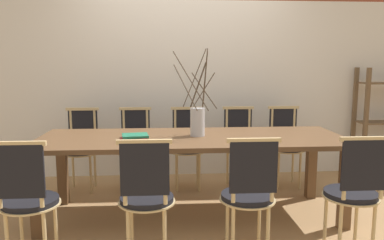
# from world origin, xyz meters

# --- Properties ---
(ground_plane) EXTENTS (16.00, 16.00, 0.00)m
(ground_plane) POSITION_xyz_m (0.00, 0.00, 0.00)
(ground_plane) COLOR #A87F51
(wall_rear) EXTENTS (12.00, 0.06, 3.20)m
(wall_rear) POSITION_xyz_m (0.00, 1.33, 1.60)
(wall_rear) COLOR silver
(wall_rear) RESTS_ON ground_plane
(dining_table) EXTENTS (2.72, 0.95, 0.73)m
(dining_table) POSITION_xyz_m (0.00, 0.00, 0.65)
(dining_table) COLOR brown
(dining_table) RESTS_ON ground_plane
(chair_near_leftend) EXTENTS (0.40, 0.40, 0.90)m
(chair_near_leftend) POSITION_xyz_m (-1.16, -0.81, 0.49)
(chair_near_leftend) COLOR black
(chair_near_leftend) RESTS_ON ground_plane
(chair_near_left) EXTENTS (0.40, 0.40, 0.90)m
(chair_near_left) POSITION_xyz_m (-0.37, -0.81, 0.49)
(chair_near_left) COLOR black
(chair_near_left) RESTS_ON ground_plane
(chair_near_center) EXTENTS (0.40, 0.40, 0.90)m
(chair_near_center) POSITION_xyz_m (0.34, -0.81, 0.49)
(chair_near_center) COLOR black
(chair_near_center) RESTS_ON ground_plane
(chair_near_right) EXTENTS (0.40, 0.40, 0.90)m
(chair_near_right) POSITION_xyz_m (1.10, -0.81, 0.49)
(chair_near_right) COLOR black
(chair_near_right) RESTS_ON ground_plane
(chair_far_leftend) EXTENTS (0.40, 0.40, 0.90)m
(chair_far_leftend) POSITION_xyz_m (-1.16, 0.81, 0.49)
(chair_far_leftend) COLOR black
(chair_far_leftend) RESTS_ON ground_plane
(chair_far_left) EXTENTS (0.40, 0.40, 0.90)m
(chair_far_left) POSITION_xyz_m (-0.58, 0.81, 0.49)
(chair_far_left) COLOR black
(chair_far_left) RESTS_ON ground_plane
(chair_far_center) EXTENTS (0.40, 0.40, 0.90)m
(chair_far_center) POSITION_xyz_m (0.00, 0.81, 0.49)
(chair_far_center) COLOR black
(chair_far_center) RESTS_ON ground_plane
(chair_far_right) EXTENTS (0.40, 0.40, 0.90)m
(chair_far_right) POSITION_xyz_m (0.59, 0.81, 0.49)
(chair_far_right) COLOR black
(chair_far_right) RESTS_ON ground_plane
(chair_far_rightend) EXTENTS (0.40, 0.40, 0.90)m
(chair_far_rightend) POSITION_xyz_m (1.12, 0.81, 0.49)
(chair_far_rightend) COLOR black
(chair_far_rightend) RESTS_ON ground_plane
(vase_centerpiece) EXTENTS (0.39, 0.38, 0.78)m
(vase_centerpiece) POSITION_xyz_m (0.05, 0.03, 0.88)
(vase_centerpiece) COLOR silver
(vase_centerpiece) RESTS_ON dining_table
(book_stack) EXTENTS (0.25, 0.22, 0.03)m
(book_stack) POSITION_xyz_m (-0.50, -0.05, 0.75)
(book_stack) COLOR maroon
(book_stack) RESTS_ON dining_table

